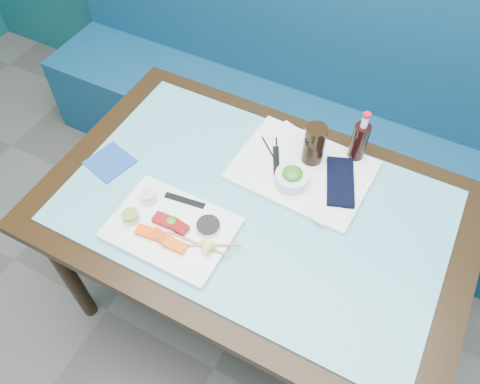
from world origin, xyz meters
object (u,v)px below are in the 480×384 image
at_px(sashimi_plate, 172,228).
at_px(serving_tray, 302,170).
at_px(booth_bench, 329,126).
at_px(seaweed_bowl, 292,179).
at_px(dining_table, 254,220).
at_px(blue_napkin, 110,162).
at_px(cola_glass, 314,144).
at_px(cola_bottle_body, 359,143).

relative_size(sashimi_plate, serving_tray, 0.84).
height_order(booth_bench, seaweed_bowl, booth_bench).
distance_m(dining_table, blue_napkin, 0.54).
relative_size(dining_table, seaweed_bowl, 12.38).
distance_m(seaweed_bowl, blue_napkin, 0.64).
xyz_separation_m(booth_bench, cola_glass, (0.09, -0.58, 0.48)).
relative_size(sashimi_plate, cola_glass, 2.52).
distance_m(booth_bench, cola_bottle_body, 0.71).
xyz_separation_m(dining_table, blue_napkin, (-0.53, -0.07, 0.09)).
height_order(dining_table, blue_napkin, blue_napkin).
bearing_deg(blue_napkin, seaweed_bowl, 18.16).
bearing_deg(dining_table, seaweed_bowl, 60.00).
relative_size(seaweed_bowl, cola_bottle_body, 0.71).
bearing_deg(cola_bottle_body, serving_tray, -134.52).
relative_size(dining_table, cola_bottle_body, 8.82).
bearing_deg(seaweed_bowl, cola_bottle_body, 55.44).
bearing_deg(blue_napkin, booth_bench, 59.78).
relative_size(sashimi_plate, seaweed_bowl, 3.35).
relative_size(booth_bench, cola_bottle_body, 18.91).
relative_size(dining_table, sashimi_plate, 3.70).
xyz_separation_m(seaweed_bowl, cola_bottle_body, (0.15, 0.22, 0.04)).
distance_m(serving_tray, cola_glass, 0.10).
relative_size(booth_bench, blue_napkin, 21.71).
bearing_deg(blue_napkin, cola_bottle_body, 28.84).
distance_m(sashimi_plate, seaweed_bowl, 0.42).
bearing_deg(seaweed_bowl, booth_bench, 95.81).
height_order(serving_tray, blue_napkin, serving_tray).
distance_m(booth_bench, dining_table, 0.89).
xyz_separation_m(sashimi_plate, serving_tray, (0.27, 0.41, -0.00)).
height_order(booth_bench, cola_glass, booth_bench).
distance_m(seaweed_bowl, cola_bottle_body, 0.27).
bearing_deg(serving_tray, booth_bench, 100.27).
xyz_separation_m(booth_bench, sashimi_plate, (-0.19, -1.05, 0.39)).
height_order(cola_glass, blue_napkin, cola_glass).
bearing_deg(cola_glass, cola_bottle_body, 33.81).
height_order(dining_table, seaweed_bowl, seaweed_bowl).
bearing_deg(cola_bottle_body, seaweed_bowl, -124.56).
distance_m(booth_bench, serving_tray, 0.75).
distance_m(dining_table, serving_tray, 0.24).
xyz_separation_m(dining_table, sashimi_plate, (-0.19, -0.21, 0.10)).
bearing_deg(dining_table, serving_tray, 67.64).
relative_size(cola_glass, cola_bottle_body, 0.95).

